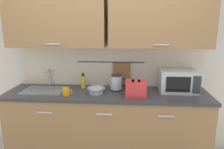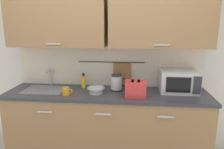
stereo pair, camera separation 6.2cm
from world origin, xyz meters
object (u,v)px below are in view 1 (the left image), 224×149
at_px(electric_kettle, 117,83).
at_px(mug_by_kettle, 133,85).
at_px(dish_soap_bottle, 83,81).
at_px(microwave, 178,81).
at_px(toaster, 136,89).
at_px(mug_near_sink, 66,92).
at_px(mixing_bowl, 96,90).

height_order(electric_kettle, mug_by_kettle, electric_kettle).
xyz_separation_m(electric_kettle, dish_soap_bottle, (-0.45, 0.08, -0.01)).
relative_size(microwave, toaster, 1.80).
xyz_separation_m(microwave, dish_soap_bottle, (-1.22, 0.05, -0.05)).
height_order(electric_kettle, mug_near_sink, electric_kettle).
bearing_deg(microwave, toaster, -155.74).
bearing_deg(mixing_bowl, mug_by_kettle, 28.87).
bearing_deg(microwave, mixing_bowl, -170.42).
bearing_deg(dish_soap_bottle, toaster, -23.26).
distance_m(mug_near_sink, mixing_bowl, 0.36).
distance_m(electric_kettle, dish_soap_bottle, 0.46).
distance_m(dish_soap_bottle, mixing_bowl, 0.31).
relative_size(mug_near_sink, toaster, 0.47).
xyz_separation_m(microwave, mixing_bowl, (-1.02, -0.17, -0.09)).
distance_m(microwave, toaster, 0.59).
xyz_separation_m(dish_soap_bottle, mug_near_sink, (-0.14, -0.32, -0.04)).
xyz_separation_m(toaster, mug_by_kettle, (-0.03, 0.32, -0.05)).
bearing_deg(dish_soap_bottle, mixing_bowl, -47.56).
height_order(mixing_bowl, mug_by_kettle, mug_by_kettle).
height_order(microwave, toaster, microwave).
distance_m(toaster, mug_by_kettle, 0.32).
bearing_deg(toaster, dish_soap_bottle, 156.74).
xyz_separation_m(mug_near_sink, mixing_bowl, (0.34, 0.10, -0.00)).
relative_size(microwave, mug_by_kettle, 3.83).
height_order(dish_soap_bottle, mug_by_kettle, dish_soap_bottle).
bearing_deg(microwave, dish_soap_bottle, 177.53).
bearing_deg(microwave, mug_near_sink, -168.76).
xyz_separation_m(microwave, mug_by_kettle, (-0.56, 0.08, -0.09)).
height_order(electric_kettle, mixing_bowl, electric_kettle).
height_order(mug_near_sink, mixing_bowl, mug_near_sink).
bearing_deg(mug_by_kettle, electric_kettle, -153.35).
xyz_separation_m(microwave, electric_kettle, (-0.77, -0.03, -0.03)).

